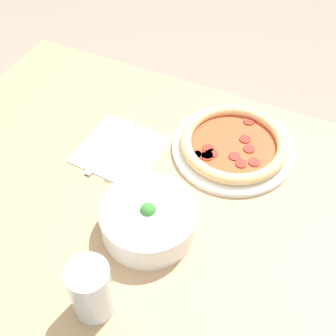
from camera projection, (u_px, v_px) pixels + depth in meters
The scene contains 7 objects.
dining_table at pixel (196, 241), 1.05m from camera, with size 1.32×0.77×0.75m.
pizza at pixel (233, 145), 1.07m from camera, with size 0.28×0.28×0.04m.
bowl at pixel (148, 218), 0.92m from camera, with size 0.19×0.19×0.08m.
napkin at pixel (120, 150), 1.09m from camera, with size 0.19×0.19×0.00m.
fork at pixel (130, 152), 1.08m from camera, with size 0.02×0.19×0.00m.
knife at pixel (113, 143), 1.09m from camera, with size 0.02×0.20×0.01m.
glass at pixel (91, 290), 0.79m from camera, with size 0.07×0.07×0.12m.
Camera 1 is at (-0.18, 0.54, 1.54)m, focal length 50.00 mm.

